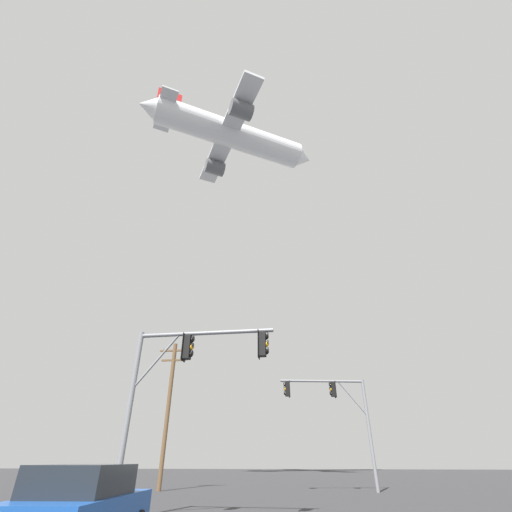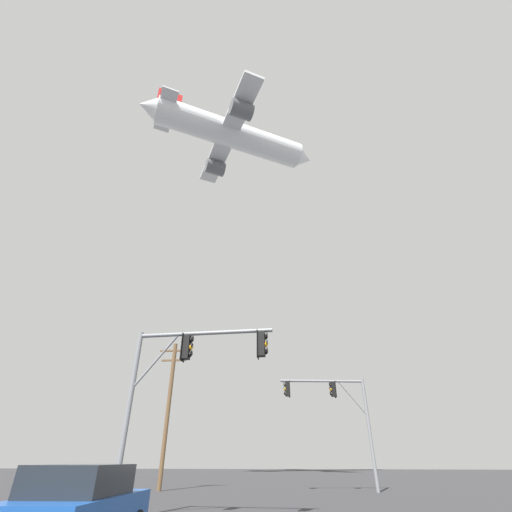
{
  "view_description": "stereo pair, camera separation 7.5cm",
  "coord_description": "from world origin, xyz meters",
  "views": [
    {
      "loc": [
        0.94,
        -4.31,
        1.69
      ],
      "look_at": [
        -1.53,
        19.78,
        15.69
      ],
      "focal_mm": 24.77,
      "sensor_mm": 36.0,
      "label": 1
    },
    {
      "loc": [
        1.02,
        -4.31,
        1.69
      ],
      "look_at": [
        -1.53,
        19.78,
        15.69
      ],
      "focal_mm": 24.77,
      "sensor_mm": 36.0,
      "label": 2
    }
  ],
  "objects": [
    {
      "name": "signal_pole_far",
      "position": [
        3.68,
        21.01,
        4.81
      ],
      "size": [
        5.64,
        1.08,
        6.43
      ],
      "color": "slate",
      "rests_on": "ground"
    },
    {
      "name": "signal_pole_near",
      "position": [
        -3.18,
        8.86,
        4.58
      ],
      "size": [
        5.39,
        0.58,
        6.11
      ],
      "color": "slate",
      "rests_on": "ground"
    },
    {
      "name": "parked_car",
      "position": [
        -3.72,
        4.41,
        0.83
      ],
      "size": [
        2.08,
        4.2,
        1.6
      ],
      "color": "#194799",
      "rests_on": "ground"
    },
    {
      "name": "airplane",
      "position": [
        -7.4,
        36.07,
        48.88
      ],
      "size": [
        28.4,
        21.93,
        8.32
      ],
      "color": "white"
    },
    {
      "name": "utility_pole",
      "position": [
        -7.7,
        21.0,
        4.88
      ],
      "size": [
        2.2,
        0.28,
        9.17
      ],
      "color": "brown",
      "rests_on": "ground"
    }
  ]
}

